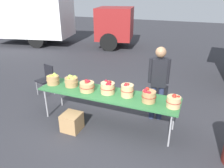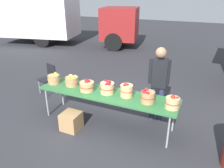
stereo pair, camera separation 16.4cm
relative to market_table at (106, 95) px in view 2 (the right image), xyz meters
The scene contains 13 objects.
ground_plane 0.72m from the market_table, ahead, with size 40.00×40.00×0.00m, color #2D2D33.
market_table is the anchor object (origin of this frame).
apple_basket_green_0 1.39m from the market_table, behind, with size 0.31×0.31×0.25m.
apple_basket_green_1 0.93m from the market_table, behind, with size 0.32×0.32×0.25m.
apple_basket_red_0 0.48m from the market_table, behind, with size 0.34×0.34×0.26m.
apple_basket_red_1 0.17m from the market_table, 54.29° to the left, with size 0.32×0.32×0.30m.
apple_basket_red_2 0.48m from the market_table, ahead, with size 0.28×0.28×0.29m.
apple_basket_red_3 0.94m from the market_table, ahead, with size 0.29×0.29×0.29m.
apple_basket_red_4 1.42m from the market_table, ahead, with size 0.28×0.28×0.27m.
vendor_adult 1.19m from the market_table, 32.04° to the left, with size 0.45×0.29×1.73m.
box_truck 8.77m from the market_table, 134.34° to the left, with size 7.98×3.77×2.75m.
folding_chair 2.36m from the market_table, 161.41° to the left, with size 0.50×0.50×0.86m.
produce_crate 0.95m from the market_table, 138.05° to the right, with size 0.39×0.39×0.39m, color #A87F51.
Camera 2 is at (1.84, -3.75, 2.77)m, focal length 34.25 mm.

